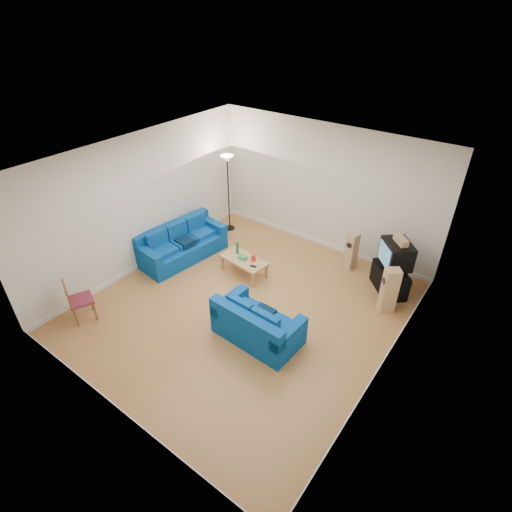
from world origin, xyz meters
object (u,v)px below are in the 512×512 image
Objects in this scene: coffee_table at (244,261)px; television at (396,254)px; sofa_three_seat at (181,246)px; tv_stand at (390,279)px; sofa_loveseat at (256,326)px.

coffee_table is 3.41m from television.
sofa_three_seat is 5.13m from television.
coffee_table is 1.26× the size of tv_stand.
sofa_loveseat is 1.43× the size of coffee_table.
sofa_loveseat is at bearing 76.44° from sofa_three_seat.
sofa_three_seat is 1.94× the size of coffee_table.
coffee_table is at bearing -107.47° from tv_stand.
tv_stand reaches higher than coffee_table.
sofa_three_seat is at bearing -168.41° from coffee_table.
television reaches higher than sofa_three_seat.
tv_stand is 0.67m from television.
television is (1.50, 3.04, 0.65)m from sofa_loveseat.
sofa_three_seat is 2.62× the size of television.
sofa_three_seat is at bearing -110.95° from television.
sofa_loveseat is 1.80× the size of tv_stand.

